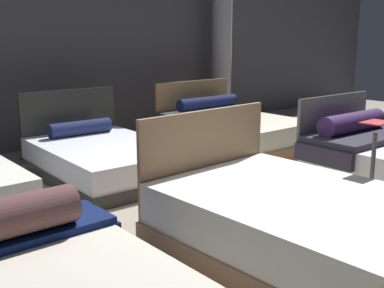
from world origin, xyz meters
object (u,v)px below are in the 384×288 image
(price_sign, at_px, (371,183))
(bed_5, at_px, (232,132))
(bed_4, at_px, (104,158))
(support_pillar, at_px, (222,33))
(bed_1, at_px, (297,223))

(price_sign, bearing_deg, bed_5, 69.10)
(bed_5, height_order, price_sign, bed_5)
(bed_5, bearing_deg, bed_4, 179.97)
(price_sign, bearing_deg, support_pillar, 61.56)
(bed_1, height_order, bed_4, bed_1)
(support_pillar, bearing_deg, bed_1, -128.35)
(bed_4, relative_size, bed_5, 1.05)
(bed_4, distance_m, support_pillar, 4.15)
(price_sign, relative_size, support_pillar, 0.27)
(support_pillar, bearing_deg, bed_4, -156.34)
(bed_1, height_order, price_sign, bed_1)
(bed_1, height_order, support_pillar, support_pillar)
(bed_4, xyz_separation_m, price_sign, (1.12, -2.91, 0.14))
(bed_5, height_order, support_pillar, support_pillar)
(bed_5, distance_m, price_sign, 3.07)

